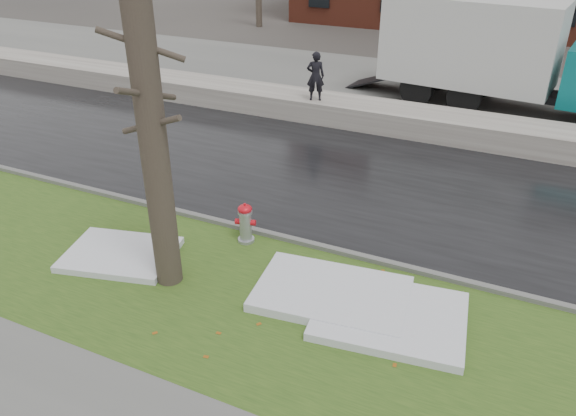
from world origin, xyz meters
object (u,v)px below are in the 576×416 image
at_px(box_truck, 505,53).
at_px(worker, 316,76).
at_px(fire_hydrant, 245,221).
at_px(tree, 152,128).

relative_size(box_truck, worker, 7.09).
xyz_separation_m(fire_hydrant, box_truck, (3.77, 11.71, 1.44)).
relative_size(fire_hydrant, box_truck, 0.08).
distance_m(tree, worker, 9.76).
relative_size(tree, worker, 3.90).
xyz_separation_m(fire_hydrant, worker, (-1.60, 7.72, 1.01)).
height_order(fire_hydrant, box_truck, box_truck).
relative_size(fire_hydrant, tree, 0.15).
distance_m(box_truck, worker, 6.70).
height_order(box_truck, worker, box_truck).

